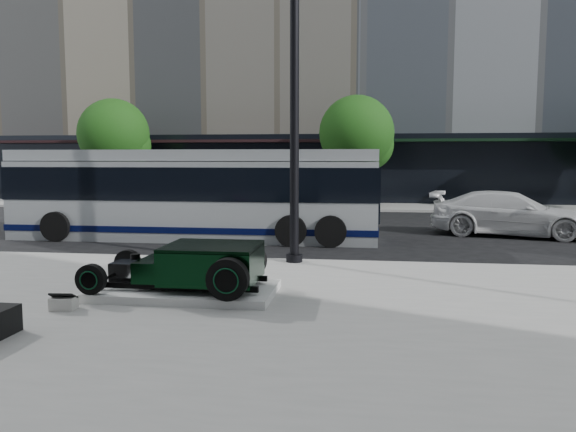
# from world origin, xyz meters

# --- Properties ---
(ground) EXTENTS (120.00, 120.00, 0.00)m
(ground) POSITION_xyz_m (0.00, 0.00, 0.00)
(ground) COLOR black
(ground) RESTS_ON ground
(sidewalk_near) EXTENTS (70.00, 17.00, 0.12)m
(sidewalk_near) POSITION_xyz_m (0.00, -10.50, 0.06)
(sidewalk_near) COLOR gray
(sidewalk_near) RESTS_ON ground
(sidewalk_far) EXTENTS (70.00, 4.00, 0.12)m
(sidewalk_far) POSITION_xyz_m (0.00, 14.00, 0.06)
(sidewalk_far) COLOR gray
(sidewalk_far) RESTS_ON ground
(street_trees) EXTENTS (29.80, 3.80, 5.70)m
(street_trees) POSITION_xyz_m (1.15, 13.07, 3.77)
(street_trees) COLOR black
(street_trees) RESTS_ON sidewalk_far
(display_plinth) EXTENTS (3.40, 1.80, 0.15)m
(display_plinth) POSITION_xyz_m (-1.87, -5.97, 0.20)
(display_plinth) COLOR silver
(display_plinth) RESTS_ON sidewalk_near
(hot_rod) EXTENTS (3.22, 2.00, 0.81)m
(hot_rod) POSITION_xyz_m (-1.53, -5.97, 0.70)
(hot_rod) COLOR black
(hot_rod) RESTS_ON display_plinth
(info_plaque) EXTENTS (0.43, 0.34, 0.31)m
(info_plaque) POSITION_xyz_m (-3.56, -7.26, 0.24)
(info_plaque) COLOR silver
(info_plaque) RESTS_ON sidewalk_near
(lamppost) EXTENTS (0.41, 0.41, 7.41)m
(lamppost) POSITION_xyz_m (-0.24, -2.39, 3.54)
(lamppost) COLOR black
(lamppost) RESTS_ON sidewalk_near
(transit_bus) EXTENTS (12.12, 2.88, 2.92)m
(transit_bus) POSITION_xyz_m (-4.12, 2.01, 1.49)
(transit_bus) COLOR #B1B7BB
(transit_bus) RESTS_ON ground
(white_sedan) EXTENTS (5.61, 3.36, 1.52)m
(white_sedan) POSITION_xyz_m (6.41, 4.04, 0.76)
(white_sedan) COLOR silver
(white_sedan) RESTS_ON ground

